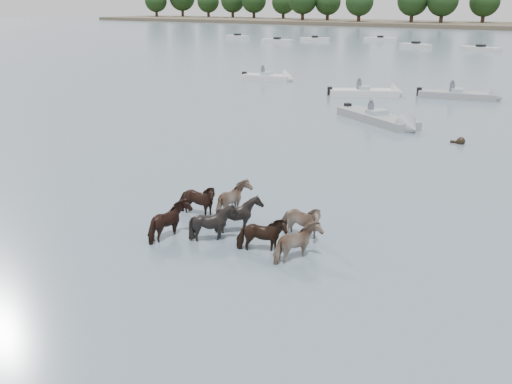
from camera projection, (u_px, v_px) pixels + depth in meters
The scene contains 9 objects.
ground at pixel (159, 227), 17.95m from camera, with size 400.00×400.00×0.00m, color slate.
shoreline at pixel (320, 22), 173.12m from camera, with size 160.00×30.00×1.00m, color #4C4233.
pony_herd at pixel (236, 221), 17.27m from camera, with size 5.93×4.32×1.33m.
swimming_pony at pixel (460, 142), 28.39m from camera, with size 0.72×0.44×0.44m.
motorboat_a at pixel (374, 93), 42.45m from camera, with size 5.58×4.11×1.92m.
motorboat_b at pixel (385, 121), 32.64m from camera, with size 6.32×4.72×1.92m.
motorboat_c at pixel (468, 96), 41.11m from camera, with size 6.06×2.68×1.92m.
motorboat_f at pixel (274, 78), 50.58m from camera, with size 5.00×2.53×1.92m.
treeline at pixel (311, 1), 175.17m from camera, with size 147.00×22.74×12.24m.
Camera 1 is at (11.59, -12.33, 6.82)m, focal length 39.87 mm.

